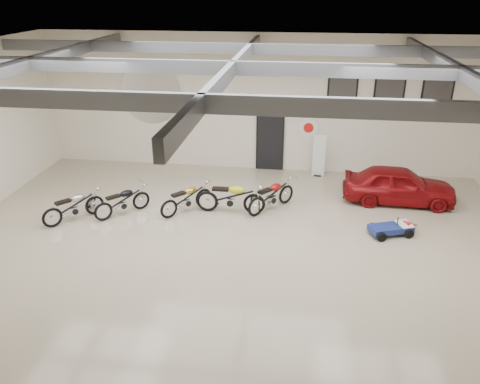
# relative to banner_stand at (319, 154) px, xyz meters

# --- Properties ---
(floor) EXTENTS (16.00, 12.00, 0.01)m
(floor) POSITION_rel_banner_stand_xyz_m (-2.34, -5.50, -0.84)
(floor) COLOR tan
(floor) RESTS_ON ground
(ceiling) EXTENTS (16.00, 12.00, 0.01)m
(ceiling) POSITION_rel_banner_stand_xyz_m (-2.34, -5.50, 4.16)
(ceiling) COLOR slate
(ceiling) RESTS_ON back_wall
(back_wall) EXTENTS (16.00, 0.02, 5.00)m
(back_wall) POSITION_rel_banner_stand_xyz_m (-2.34, 0.50, 1.66)
(back_wall) COLOR silver
(back_wall) RESTS_ON floor
(ceiling_beams) EXTENTS (15.80, 11.80, 0.32)m
(ceiling_beams) POSITION_rel_banner_stand_xyz_m (-2.34, -5.50, 3.91)
(ceiling_beams) COLOR #585A60
(ceiling_beams) RESTS_ON ceiling
(door) EXTENTS (0.92, 0.08, 2.10)m
(door) POSITION_rel_banner_stand_xyz_m (-1.84, 0.45, 0.21)
(door) COLOR black
(door) RESTS_ON back_wall
(logo_plaque) EXTENTS (2.30, 0.06, 1.16)m
(logo_plaque) POSITION_rel_banner_stand_xyz_m (-6.34, 0.45, 1.96)
(logo_plaque) COLOR silver
(logo_plaque) RESTS_ON back_wall
(poster_left) EXTENTS (1.05, 0.08, 1.35)m
(poster_left) POSITION_rel_banner_stand_xyz_m (0.66, 0.46, 2.26)
(poster_left) COLOR black
(poster_left) RESTS_ON back_wall
(poster_mid) EXTENTS (1.05, 0.08, 1.35)m
(poster_mid) POSITION_rel_banner_stand_xyz_m (2.26, 0.46, 2.26)
(poster_mid) COLOR black
(poster_mid) RESTS_ON back_wall
(poster_right) EXTENTS (1.05, 0.08, 1.35)m
(poster_right) POSITION_rel_banner_stand_xyz_m (3.86, 0.46, 2.26)
(poster_right) COLOR black
(poster_right) RESTS_ON back_wall
(oil_sign) EXTENTS (0.72, 0.10, 0.72)m
(oil_sign) POSITION_rel_banner_stand_xyz_m (-0.44, 0.45, 0.86)
(oil_sign) COLOR white
(oil_sign) RESTS_ON back_wall
(banner_stand) EXTENTS (0.47, 0.23, 1.68)m
(banner_stand) POSITION_rel_banner_stand_xyz_m (0.00, 0.00, 0.00)
(banner_stand) COLOR white
(banner_stand) RESTS_ON floor
(motorcycle_silver) EXTENTS (1.67, 1.77, 0.97)m
(motorcycle_silver) POSITION_rel_banner_stand_xyz_m (-7.31, -4.58, -0.36)
(motorcycle_silver) COLOR silver
(motorcycle_silver) RESTS_ON floor
(motorcycle_black) EXTENTS (1.63, 1.69, 0.93)m
(motorcycle_black) POSITION_rel_banner_stand_xyz_m (-6.00, -4.02, -0.37)
(motorcycle_black) COLOR silver
(motorcycle_black) RESTS_ON floor
(motorcycle_gold) EXTENTS (1.66, 1.74, 0.96)m
(motorcycle_gold) POSITION_rel_banner_stand_xyz_m (-4.10, -3.58, -0.36)
(motorcycle_gold) COLOR silver
(motorcycle_gold) RESTS_ON floor
(motorcycle_yellow) EXTENTS (2.09, 0.65, 1.09)m
(motorcycle_yellow) POSITION_rel_banner_stand_xyz_m (-2.74, -3.44, -0.30)
(motorcycle_yellow) COLOR silver
(motorcycle_yellow) RESTS_ON floor
(motorcycle_red) EXTENTS (1.70, 1.86, 1.00)m
(motorcycle_red) POSITION_rel_banner_stand_xyz_m (-1.51, -3.06, -0.34)
(motorcycle_red) COLOR silver
(motorcycle_red) RESTS_ON floor
(go_kart) EXTENTS (1.63, 1.14, 0.54)m
(go_kart) POSITION_rel_banner_stand_xyz_m (2.07, -4.20, -0.57)
(go_kart) COLOR navy
(go_kart) RESTS_ON floor
(vintage_car) EXTENTS (1.54, 3.56, 1.20)m
(vintage_car) POSITION_rel_banner_stand_xyz_m (2.52, -1.95, -0.24)
(vintage_car) COLOR maroon
(vintage_car) RESTS_ON floor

